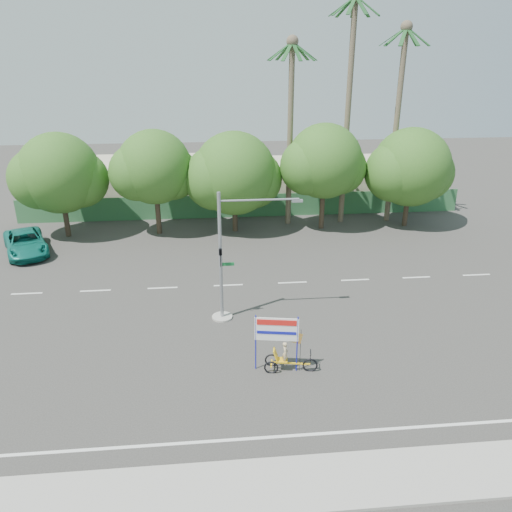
{
  "coord_description": "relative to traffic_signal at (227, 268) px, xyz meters",
  "views": [
    {
      "loc": [
        -2.93,
        -19.72,
        13.42
      ],
      "look_at": [
        -0.65,
        4.12,
        3.5
      ],
      "focal_mm": 35.0,
      "sensor_mm": 36.0,
      "label": 1
    }
  ],
  "objects": [
    {
      "name": "traffic_signal",
      "position": [
        0.0,
        0.0,
        0.0
      ],
      "size": [
        4.72,
        1.1,
        7.0
      ],
      "color": "gray",
      "rests_on": "ground"
    },
    {
      "name": "palm_short",
      "position": [
        5.7,
        15.52,
        5.94
      ],
      "size": [
        3.73,
        3.79,
        14.45
      ],
      "color": "#70604C",
      "rests_on": "ground"
    },
    {
      "name": "ground",
      "position": [
        2.2,
        -3.98,
        -2.92
      ],
      "size": [
        120.0,
        120.0,
        0.0
      ],
      "primitive_type": "plane",
      "color": "#33302D",
      "rests_on": "ground"
    },
    {
      "name": "trike_billboard",
      "position": [
        2.23,
        -4.99,
        -1.79
      ],
      "size": [
        2.82,
        0.9,
        2.8
      ],
      "rotation": [
        0.0,
        0.0,
        -0.17
      ],
      "color": "black",
      "rests_on": "ground"
    },
    {
      "name": "sidewalk_near",
      "position": [
        2.2,
        -11.48,
        -2.86
      ],
      "size": [
        50.0,
        2.4,
        0.12
      ],
      "primitive_type": "cube",
      "color": "gray",
      "rests_on": "ground"
    },
    {
      "name": "building_left",
      "position": [
        -7.8,
        22.02,
        -0.92
      ],
      "size": [
        12.0,
        8.0,
        4.0
      ],
      "primitive_type": "cube",
      "color": "beige",
      "rests_on": "ground"
    },
    {
      "name": "tree_center",
      "position": [
        1.14,
        14.02,
        1.55
      ],
      "size": [
        7.62,
        6.4,
        7.85
      ],
      "color": "#473828",
      "rests_on": "ground"
    },
    {
      "name": "building_right",
      "position": [
        10.2,
        22.02,
        -1.12
      ],
      "size": [
        14.0,
        8.0,
        3.6
      ],
      "primitive_type": "cube",
      "color": "beige",
      "rests_on": "ground"
    },
    {
      "name": "palm_tall",
      "position": [
        10.2,
        15.52,
        7.55
      ],
      "size": [
        3.73,
        3.79,
        17.45
      ],
      "color": "#70604C",
      "rests_on": "ground"
    },
    {
      "name": "tree_right",
      "position": [
        8.15,
        14.02,
        2.32
      ],
      "size": [
        6.9,
        5.8,
        8.36
      ],
      "color": "#473828",
      "rests_on": "ground"
    },
    {
      "name": "tree_left",
      "position": [
        -4.85,
        14.02,
        2.14
      ],
      "size": [
        6.66,
        5.6,
        8.07
      ],
      "color": "#473828",
      "rests_on": "ground"
    },
    {
      "name": "fence",
      "position": [
        2.2,
        17.52,
        -1.92
      ],
      "size": [
        38.0,
        0.08,
        2.0
      ],
      "primitive_type": "cube",
      "color": "#336B3D",
      "rests_on": "ground"
    },
    {
      "name": "pickup_truck",
      "position": [
        -13.86,
        10.67,
        -2.14
      ],
      "size": [
        4.63,
        6.19,
        1.56
      ],
      "primitive_type": "imported",
      "rotation": [
        0.0,
        0.0,
        0.41
      ],
      "color": "#0F6E60",
      "rests_on": "ground"
    },
    {
      "name": "palm_mid",
      "position": [
        14.2,
        15.52,
        6.48
      ],
      "size": [
        3.73,
        3.79,
        15.45
      ],
      "color": "#70604C",
      "rests_on": "ground"
    },
    {
      "name": "tree_far_right",
      "position": [
        15.15,
        14.02,
        1.73
      ],
      "size": [
        7.38,
        6.2,
        7.94
      ],
      "color": "#473828",
      "rests_on": "ground"
    },
    {
      "name": "tree_far_left",
      "position": [
        -11.85,
        14.02,
        1.84
      ],
      "size": [
        7.14,
        6.0,
        7.96
      ],
      "color": "#473828",
      "rests_on": "ground"
    }
  ]
}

